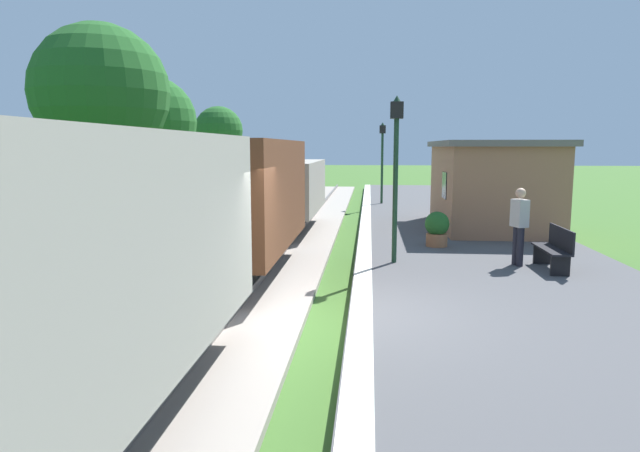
{
  "coord_description": "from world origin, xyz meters",
  "views": [
    {
      "loc": [
        0.5,
        -8.51,
        2.84
      ],
      "look_at": [
        -0.58,
        3.75,
        1.09
      ],
      "focal_mm": 31.28,
      "sensor_mm": 36.0,
      "label": 1
    }
  ],
  "objects_px": {
    "lamp_post_near": "(396,149)",
    "lamp_post_far": "(382,148)",
    "tree_trackside_far": "(101,93)",
    "station_hut": "(491,184)",
    "freight_train": "(224,209)",
    "tree_field_left": "(151,122)",
    "bench_near_hut": "(555,248)",
    "potted_planter": "(437,228)",
    "tree_field_distant": "(219,131)",
    "person_waiting": "(519,223)",
    "bench_down_platform": "(463,198)"
  },
  "relations": [
    {
      "from": "lamp_post_near",
      "to": "lamp_post_far",
      "type": "distance_m",
      "value": 13.38
    },
    {
      "from": "lamp_post_near",
      "to": "tree_trackside_far",
      "type": "height_order",
      "value": "tree_trackside_far"
    },
    {
      "from": "station_hut",
      "to": "lamp_post_far",
      "type": "xyz_separation_m",
      "value": [
        -3.32,
        7.49,
        1.15
      ]
    },
    {
      "from": "freight_train",
      "to": "tree_field_left",
      "type": "relative_size",
      "value": 3.2
    },
    {
      "from": "bench_near_hut",
      "to": "potted_planter",
      "type": "distance_m",
      "value": 3.42
    },
    {
      "from": "station_hut",
      "to": "tree_field_left",
      "type": "bearing_deg",
      "value": 153.77
    },
    {
      "from": "tree_trackside_far",
      "to": "freight_train",
      "type": "bearing_deg",
      "value": -51.71
    },
    {
      "from": "freight_train",
      "to": "tree_field_distant",
      "type": "bearing_deg",
      "value": 105.41
    },
    {
      "from": "freight_train",
      "to": "tree_trackside_far",
      "type": "bearing_deg",
      "value": 128.29
    },
    {
      "from": "station_hut",
      "to": "lamp_post_far",
      "type": "bearing_deg",
      "value": 113.89
    },
    {
      "from": "freight_train",
      "to": "person_waiting",
      "type": "bearing_deg",
      "value": 13.02
    },
    {
      "from": "bench_near_hut",
      "to": "potted_planter",
      "type": "xyz_separation_m",
      "value": [
        -2.15,
        2.66,
        0.0
      ]
    },
    {
      "from": "freight_train",
      "to": "bench_down_platform",
      "type": "distance_m",
      "value": 14.67
    },
    {
      "from": "lamp_post_far",
      "to": "tree_field_left",
      "type": "bearing_deg",
      "value": -176.65
    },
    {
      "from": "potted_planter",
      "to": "tree_field_distant",
      "type": "relative_size",
      "value": 0.17
    },
    {
      "from": "tree_trackside_far",
      "to": "person_waiting",
      "type": "bearing_deg",
      "value": -28.15
    },
    {
      "from": "lamp_post_far",
      "to": "tree_trackside_far",
      "type": "xyz_separation_m",
      "value": [
        -9.95,
        -6.71,
        1.91
      ]
    },
    {
      "from": "tree_field_left",
      "to": "tree_trackside_far",
      "type": "bearing_deg",
      "value": -83.71
    },
    {
      "from": "station_hut",
      "to": "lamp_post_far",
      "type": "distance_m",
      "value": 8.27
    },
    {
      "from": "potted_planter",
      "to": "tree_field_distant",
      "type": "bearing_deg",
      "value": 119.66
    },
    {
      "from": "bench_near_hut",
      "to": "tree_field_left",
      "type": "relative_size",
      "value": 0.25
    },
    {
      "from": "tree_trackside_far",
      "to": "tree_field_distant",
      "type": "height_order",
      "value": "tree_trackside_far"
    },
    {
      "from": "bench_down_platform",
      "to": "tree_trackside_far",
      "type": "xyz_separation_m",
      "value": [
        -13.31,
        -4.75,
        3.99
      ]
    },
    {
      "from": "station_hut",
      "to": "bench_down_platform",
      "type": "xyz_separation_m",
      "value": [
        0.04,
        5.53,
        -0.93
      ]
    },
    {
      "from": "freight_train",
      "to": "lamp_post_near",
      "type": "xyz_separation_m",
      "value": [
        3.48,
        1.52,
        1.2
      ]
    },
    {
      "from": "station_hut",
      "to": "lamp_post_far",
      "type": "height_order",
      "value": "lamp_post_far"
    },
    {
      "from": "tree_trackside_far",
      "to": "lamp_post_far",
      "type": "bearing_deg",
      "value": 33.97
    },
    {
      "from": "tree_trackside_far",
      "to": "tree_field_left",
      "type": "relative_size",
      "value": 1.17
    },
    {
      "from": "person_waiting",
      "to": "lamp_post_near",
      "type": "bearing_deg",
      "value": -20.21
    },
    {
      "from": "bench_near_hut",
      "to": "tree_trackside_far",
      "type": "height_order",
      "value": "tree_trackside_far"
    },
    {
      "from": "potted_planter",
      "to": "lamp_post_near",
      "type": "xyz_separation_m",
      "value": [
        -1.21,
        -2.19,
        2.08
      ]
    },
    {
      "from": "tree_field_distant",
      "to": "tree_field_left",
      "type": "bearing_deg",
      "value": -94.86
    },
    {
      "from": "lamp_post_near",
      "to": "freight_train",
      "type": "bearing_deg",
      "value": -156.43
    },
    {
      "from": "station_hut",
      "to": "tree_field_distant",
      "type": "height_order",
      "value": "tree_field_distant"
    },
    {
      "from": "tree_field_distant",
      "to": "freight_train",
      "type": "bearing_deg",
      "value": -74.59
    },
    {
      "from": "station_hut",
      "to": "potted_planter",
      "type": "bearing_deg",
      "value": -119.71
    },
    {
      "from": "freight_train",
      "to": "bench_near_hut",
      "type": "relative_size",
      "value": 12.93
    },
    {
      "from": "freight_train",
      "to": "bench_down_platform",
      "type": "height_order",
      "value": "freight_train"
    },
    {
      "from": "person_waiting",
      "to": "tree_trackside_far",
      "type": "xyz_separation_m",
      "value": [
        -12.65,
        6.77,
        3.53
      ]
    },
    {
      "from": "lamp_post_near",
      "to": "tree_field_distant",
      "type": "relative_size",
      "value": 0.69
    },
    {
      "from": "lamp_post_near",
      "to": "tree_field_left",
      "type": "relative_size",
      "value": 0.61
    },
    {
      "from": "station_hut",
      "to": "lamp_post_far",
      "type": "relative_size",
      "value": 1.57
    },
    {
      "from": "bench_near_hut",
      "to": "tree_trackside_far",
      "type": "distance_m",
      "value": 15.62
    },
    {
      "from": "freight_train",
      "to": "bench_down_platform",
      "type": "bearing_deg",
      "value": 62.15
    },
    {
      "from": "person_waiting",
      "to": "potted_planter",
      "type": "distance_m",
      "value": 2.76
    },
    {
      "from": "person_waiting",
      "to": "tree_trackside_far",
      "type": "bearing_deg",
      "value": -46.42
    },
    {
      "from": "person_waiting",
      "to": "lamp_post_far",
      "type": "bearing_deg",
      "value": -96.96
    },
    {
      "from": "lamp_post_far",
      "to": "tree_field_distant",
      "type": "relative_size",
      "value": 0.69
    },
    {
      "from": "station_hut",
      "to": "lamp_post_near",
      "type": "bearing_deg",
      "value": -119.39
    },
    {
      "from": "freight_train",
      "to": "person_waiting",
      "type": "xyz_separation_m",
      "value": [
        6.18,
        1.43,
        -0.41
      ]
    }
  ]
}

